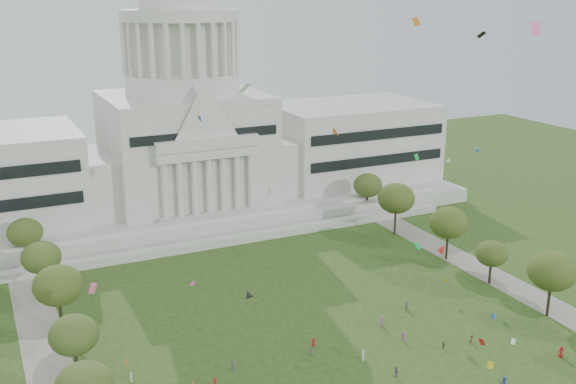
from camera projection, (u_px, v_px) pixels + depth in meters
capitol at (186, 136)px, 193.00m from camera, size 160.00×64.50×91.30m
path_right at (516, 288)px, 146.73m from camera, size 8.00×160.00×0.04m
row_tree_r_2 at (552, 271)px, 131.53m from camera, size 9.55×9.55×13.58m
row_tree_l_3 at (74, 335)px, 109.92m from camera, size 8.12×8.12×11.55m
row_tree_r_3 at (492, 254)px, 147.12m from camera, size 7.01×7.01×9.98m
row_tree_l_4 at (58, 286)px, 125.60m from camera, size 9.29×9.29×13.21m
row_tree_r_4 at (449, 223)px, 160.11m from camera, size 9.19×9.19×13.06m
row_tree_l_5 at (41, 257)px, 141.51m from camera, size 8.33×8.33×11.85m
row_tree_r_5 at (396, 198)px, 176.84m from camera, size 9.82×9.82×13.96m
row_tree_l_6 at (25, 232)px, 156.56m from camera, size 8.19×8.19×11.64m
row_tree_r_6 at (368, 185)px, 193.80m from camera, size 8.42×8.42×11.97m
person_0 at (561, 352)px, 118.83m from camera, size 1.18×1.14×2.04m
person_2 at (472, 339)px, 123.39m from camera, size 1.00×0.86×1.76m
person_4 at (396, 372)px, 112.78m from camera, size 0.72×1.16×1.86m
person_10 at (444, 345)px, 121.58m from camera, size 0.53×0.90×1.48m
kite_swarm at (387, 251)px, 99.67m from camera, size 92.67×105.40×56.28m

